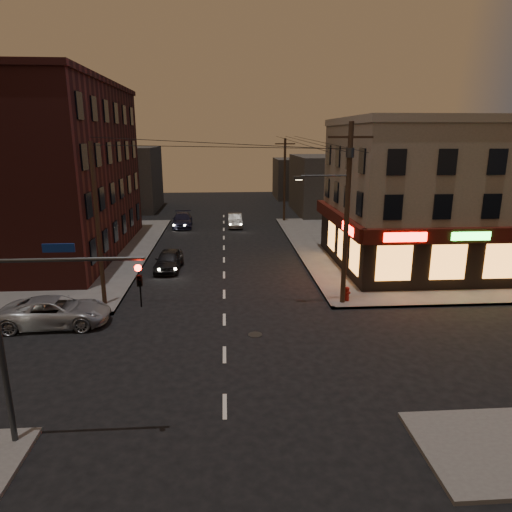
{
  "coord_description": "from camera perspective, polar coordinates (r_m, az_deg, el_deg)",
  "views": [
    {
      "loc": [
        0.12,
        -18.5,
        9.44
      ],
      "look_at": [
        1.75,
        4.97,
        3.2
      ],
      "focal_mm": 32.0,
      "sensor_mm": 36.0,
      "label": 1
    }
  ],
  "objects": [
    {
      "name": "fire_hydrant",
      "position": [
        26.96,
        11.31,
        -4.55
      ],
      "size": [
        0.38,
        0.38,
        0.86
      ],
      "rotation": [
        0.0,
        0.0,
        -0.1
      ],
      "color": "maroon",
      "rests_on": "sidewalk_ne"
    },
    {
      "name": "sidewalk_nw",
      "position": [
        42.69,
        -28.97,
        0.29
      ],
      "size": [
        24.0,
        28.0,
        0.15
      ],
      "primitive_type": "cube",
      "color": "#514F4C",
      "rests_on": "ground"
    },
    {
      "name": "sidewalk_ne",
      "position": [
        42.59,
        20.97,
        1.15
      ],
      "size": [
        24.0,
        28.0,
        0.15
      ],
      "primitive_type": "cube",
      "color": "#514F4C",
      "rests_on": "ground"
    },
    {
      "name": "traffic_signal",
      "position": [
        15.06,
        -26.1,
        -7.29
      ],
      "size": [
        4.49,
        0.32,
        6.47
      ],
      "color": "#333538",
      "rests_on": "ground"
    },
    {
      "name": "bg_building_nw",
      "position": [
        62.15,
        -16.37,
        9.24
      ],
      "size": [
        9.0,
        10.0,
        8.0
      ],
      "primitive_type": "cube",
      "color": "#3F3D3A",
      "rests_on": "ground"
    },
    {
      "name": "pizza_building",
      "position": [
        35.86,
        22.4,
        7.19
      ],
      "size": [
        15.85,
        12.85,
        10.5
      ],
      "color": "gray",
      "rests_on": "sidewalk_ne"
    },
    {
      "name": "sedan_near",
      "position": [
        33.49,
        -10.85,
        -0.49
      ],
      "size": [
        1.98,
        4.38,
        1.46
      ],
      "primitive_type": "imported",
      "rotation": [
        0.0,
        0.0,
        -0.06
      ],
      "color": "black",
      "rests_on": "ground"
    },
    {
      "name": "ground",
      "position": [
        20.77,
        -3.97,
        -12.22
      ],
      "size": [
        120.0,
        120.0,
        0.0
      ],
      "primitive_type": "plane",
      "color": "black",
      "rests_on": "ground"
    },
    {
      "name": "brick_apartment",
      "position": [
        40.35,
        -25.58,
        9.46
      ],
      "size": [
        12.0,
        20.0,
        13.0
      ],
      "primitive_type": "cube",
      "color": "#451916",
      "rests_on": "sidewalk_nw"
    },
    {
      "name": "bg_building_ne_a",
      "position": [
        58.48,
        9.89,
        8.81
      ],
      "size": [
        10.0,
        12.0,
        7.0
      ],
      "primitive_type": "cube",
      "color": "#3F3D3A",
      "rests_on": "ground"
    },
    {
      "name": "utility_pole_main",
      "position": [
        25.44,
        11.08,
        6.26
      ],
      "size": [
        4.2,
        0.44,
        10.0
      ],
      "color": "#382619",
      "rests_on": "sidewalk_ne"
    },
    {
      "name": "bg_building_ne_b",
      "position": [
        71.79,
        5.64,
        9.63
      ],
      "size": [
        8.0,
        8.0,
        6.0
      ],
      "primitive_type": "cube",
      "color": "#3F3D3A",
      "rests_on": "ground"
    },
    {
      "name": "utility_pole_far",
      "position": [
        51.17,
        3.59,
        9.45
      ],
      "size": [
        0.26,
        0.26,
        9.0
      ],
      "primitive_type": "cylinder",
      "color": "#382619",
      "rests_on": "sidewalk_ne"
    },
    {
      "name": "sedan_far",
      "position": [
        49.19,
        -9.19,
        4.45
      ],
      "size": [
        2.25,
        5.07,
        1.45
      ],
      "primitive_type": "imported",
      "rotation": [
        0.0,
        0.0,
        0.05
      ],
      "color": "black",
      "rests_on": "ground"
    },
    {
      "name": "utility_pole_west",
      "position": [
        26.38,
        -19.15,
        3.56
      ],
      "size": [
        0.24,
        0.24,
        9.0
      ],
      "primitive_type": "cylinder",
      "color": "#382619",
      "rests_on": "sidewalk_nw"
    },
    {
      "name": "sedan_mid",
      "position": [
        48.64,
        -2.63,
        4.48
      ],
      "size": [
        1.47,
        4.21,
        1.39
      ],
      "primitive_type": "imported",
      "rotation": [
        0.0,
        0.0,
        0.0
      ],
      "color": "slate",
      "rests_on": "ground"
    },
    {
      "name": "suv_cross",
      "position": [
        25.53,
        -23.75,
        -6.38
      ],
      "size": [
        5.45,
        2.66,
        1.49
      ],
      "primitive_type": "imported",
      "rotation": [
        0.0,
        0.0,
        1.61
      ],
      "color": "#909298",
      "rests_on": "ground"
    }
  ]
}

